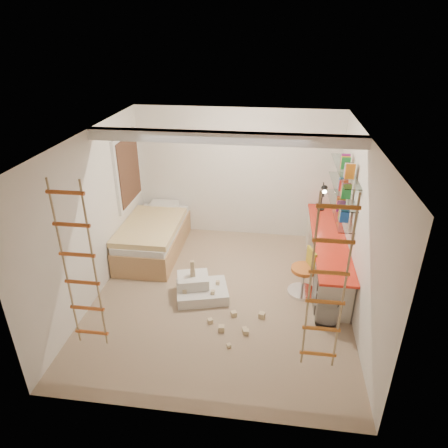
# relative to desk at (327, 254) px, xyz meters

# --- Properties ---
(floor) EXTENTS (4.50, 4.50, 0.00)m
(floor) POSITION_rel_desk_xyz_m (-1.72, -0.86, -0.40)
(floor) COLOR #9F8366
(floor) RESTS_ON ground
(ceiling_beam) EXTENTS (4.00, 0.18, 0.16)m
(ceiling_beam) POSITION_rel_desk_xyz_m (-1.72, -0.56, 2.12)
(ceiling_beam) COLOR white
(ceiling_beam) RESTS_ON ceiling
(window_frame) EXTENTS (0.06, 1.15, 1.35)m
(window_frame) POSITION_rel_desk_xyz_m (-3.69, 0.64, 1.15)
(window_frame) COLOR white
(window_frame) RESTS_ON wall_left
(window_blind) EXTENTS (0.02, 1.00, 1.20)m
(window_blind) POSITION_rel_desk_xyz_m (-3.65, 0.64, 1.15)
(window_blind) COLOR #4C2D1E
(window_blind) RESTS_ON window_frame
(rope_ladder_left) EXTENTS (0.41, 0.04, 2.13)m
(rope_ladder_left) POSITION_rel_desk_xyz_m (-3.07, -2.61, 1.11)
(rope_ladder_left) COLOR #CF5523
(rope_ladder_left) RESTS_ON ceiling
(rope_ladder_right) EXTENTS (0.41, 0.04, 2.13)m
(rope_ladder_right) POSITION_rel_desk_xyz_m (-0.37, -2.61, 1.11)
(rope_ladder_right) COLOR #C46E21
(rope_ladder_right) RESTS_ON ceiling
(waste_bin) EXTENTS (0.31, 0.31, 0.39)m
(waste_bin) POSITION_rel_desk_xyz_m (-0.10, -1.36, -0.21)
(waste_bin) COLOR white
(waste_bin) RESTS_ON floor
(desk) EXTENTS (0.56, 2.80, 0.75)m
(desk) POSITION_rel_desk_xyz_m (0.00, 0.00, 0.00)
(desk) COLOR red
(desk) RESTS_ON floor
(shelves) EXTENTS (0.25, 1.80, 0.71)m
(shelves) POSITION_rel_desk_xyz_m (0.15, 0.27, 1.10)
(shelves) COLOR white
(shelves) RESTS_ON wall_right
(bed) EXTENTS (1.02, 2.00, 0.69)m
(bed) POSITION_rel_desk_xyz_m (-3.20, 0.36, -0.07)
(bed) COLOR #AD7F51
(bed) RESTS_ON floor
(task_lamp) EXTENTS (0.14, 0.36, 0.57)m
(task_lamp) POSITION_rel_desk_xyz_m (-0.05, 0.96, 0.73)
(task_lamp) COLOR black
(task_lamp) RESTS_ON desk
(swivel_chair) EXTENTS (0.60, 0.60, 0.79)m
(swivel_chair) POSITION_rel_desk_xyz_m (-0.40, -0.62, -0.11)
(swivel_chair) COLOR #CE6927
(swivel_chair) RESTS_ON floor
(play_platform) EXTENTS (0.94, 0.82, 0.36)m
(play_platform) POSITION_rel_desk_xyz_m (-2.07, -0.93, -0.26)
(play_platform) COLOR silver
(play_platform) RESTS_ON floor
(toy_blocks) EXTENTS (1.29, 1.26, 0.63)m
(toy_blocks) POSITION_rel_desk_xyz_m (-1.72, -1.31, -0.21)
(toy_blocks) COLOR #CCB284
(toy_blocks) RESTS_ON floor
(books) EXTENTS (0.14, 0.64, 0.92)m
(books) POSITION_rel_desk_xyz_m (0.15, 0.27, 1.22)
(books) COLOR #194CA5
(books) RESTS_ON shelves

